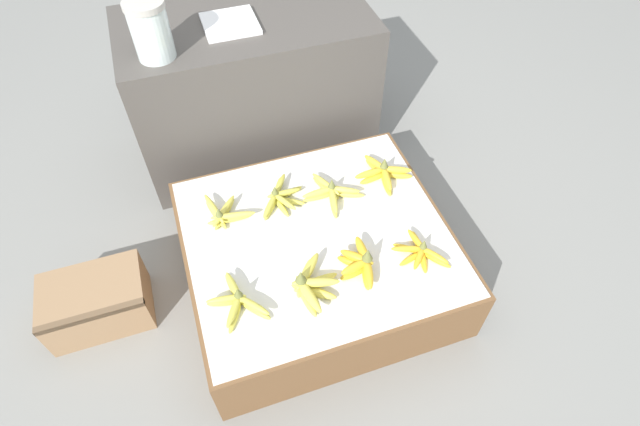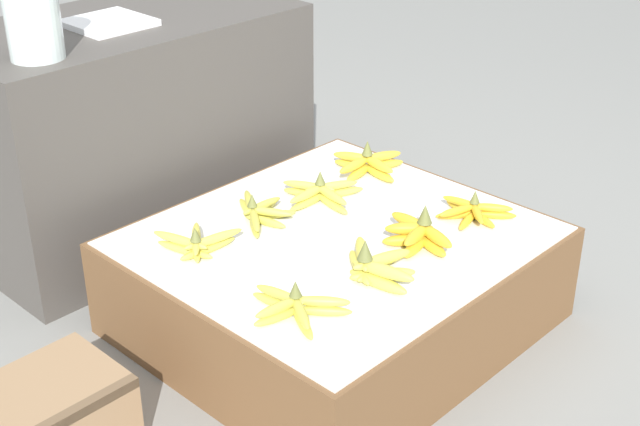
{
  "view_description": "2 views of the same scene",
  "coord_description": "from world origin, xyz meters",
  "px_view_note": "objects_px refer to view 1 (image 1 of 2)",
  "views": [
    {
      "loc": [
        -0.35,
        -1.06,
        1.75
      ],
      "look_at": [
        0.02,
        0.04,
        0.35
      ],
      "focal_mm": 28.0,
      "sensor_mm": 36.0,
      "label": 1
    },
    {
      "loc": [
        -1.5,
        -1.37,
        1.39
      ],
      "look_at": [
        -0.02,
        0.04,
        0.33
      ],
      "focal_mm": 50.0,
      "sensor_mm": 36.0,
      "label": 2
    }
  ],
  "objects_px": {
    "banana_bunch_front_right": "(420,252)",
    "banana_bunch_front_midright": "(361,263)",
    "banana_bunch_front_midleft": "(310,285)",
    "banana_bunch_middle_right": "(383,173)",
    "wooden_crate": "(97,302)",
    "banana_bunch_front_left": "(237,301)",
    "foam_tray_white": "(230,23)",
    "banana_bunch_middle_midleft": "(280,197)",
    "glass_jar": "(150,30)",
    "banana_bunch_middle_midright": "(331,193)",
    "banana_bunch_middle_left": "(223,214)"
  },
  "relations": [
    {
      "from": "banana_bunch_middle_midright",
      "to": "foam_tray_white",
      "type": "xyz_separation_m",
      "value": [
        -0.2,
        0.65,
        0.4
      ]
    },
    {
      "from": "banana_bunch_front_midright",
      "to": "glass_jar",
      "type": "relative_size",
      "value": 1.04
    },
    {
      "from": "banana_bunch_front_midright",
      "to": "banana_bunch_front_left",
      "type": "bearing_deg",
      "value": -179.62
    },
    {
      "from": "banana_bunch_front_left",
      "to": "banana_bunch_front_midleft",
      "type": "relative_size",
      "value": 0.96
    },
    {
      "from": "banana_bunch_front_left",
      "to": "glass_jar",
      "type": "relative_size",
      "value": 1.08
    },
    {
      "from": "banana_bunch_middle_midleft",
      "to": "banana_bunch_middle_midright",
      "type": "distance_m",
      "value": 0.2
    },
    {
      "from": "banana_bunch_front_left",
      "to": "banana_bunch_front_midright",
      "type": "relative_size",
      "value": 1.04
    },
    {
      "from": "banana_bunch_front_midleft",
      "to": "banana_bunch_middle_midright",
      "type": "relative_size",
      "value": 0.98
    },
    {
      "from": "banana_bunch_front_right",
      "to": "banana_bunch_middle_right",
      "type": "height_order",
      "value": "banana_bunch_middle_right"
    },
    {
      "from": "wooden_crate",
      "to": "banana_bunch_middle_midleft",
      "type": "bearing_deg",
      "value": 8.15
    },
    {
      "from": "banana_bunch_front_right",
      "to": "banana_bunch_front_midleft",
      "type": "bearing_deg",
      "value": -178.8
    },
    {
      "from": "wooden_crate",
      "to": "banana_bunch_middle_midleft",
      "type": "distance_m",
      "value": 0.79
    },
    {
      "from": "banana_bunch_middle_left",
      "to": "banana_bunch_front_left",
      "type": "bearing_deg",
      "value": -94.94
    },
    {
      "from": "banana_bunch_front_right",
      "to": "foam_tray_white",
      "type": "distance_m",
      "value": 1.17
    },
    {
      "from": "banana_bunch_front_right",
      "to": "foam_tray_white",
      "type": "height_order",
      "value": "foam_tray_white"
    },
    {
      "from": "banana_bunch_front_midleft",
      "to": "banana_bunch_middle_left",
      "type": "relative_size",
      "value": 1.31
    },
    {
      "from": "banana_bunch_middle_right",
      "to": "banana_bunch_middle_midleft",
      "type": "bearing_deg",
      "value": 178.27
    },
    {
      "from": "banana_bunch_front_left",
      "to": "banana_bunch_middle_left",
      "type": "relative_size",
      "value": 1.26
    },
    {
      "from": "banana_bunch_front_right",
      "to": "banana_bunch_middle_midleft",
      "type": "relative_size",
      "value": 0.91
    },
    {
      "from": "banana_bunch_front_right",
      "to": "glass_jar",
      "type": "height_order",
      "value": "glass_jar"
    },
    {
      "from": "wooden_crate",
      "to": "banana_bunch_middle_right",
      "type": "distance_m",
      "value": 1.21
    },
    {
      "from": "banana_bunch_front_right",
      "to": "banana_bunch_front_midright",
      "type": "bearing_deg",
      "value": 176.45
    },
    {
      "from": "banana_bunch_front_right",
      "to": "glass_jar",
      "type": "relative_size",
      "value": 0.92
    },
    {
      "from": "banana_bunch_middle_midright",
      "to": "glass_jar",
      "type": "xyz_separation_m",
      "value": [
        -0.51,
        0.52,
        0.5
      ]
    },
    {
      "from": "banana_bunch_middle_midright",
      "to": "banana_bunch_front_midleft",
      "type": "bearing_deg",
      "value": -119.05
    },
    {
      "from": "banana_bunch_front_midleft",
      "to": "banana_bunch_middle_right",
      "type": "relative_size",
      "value": 1.0
    },
    {
      "from": "wooden_crate",
      "to": "banana_bunch_front_left",
      "type": "height_order",
      "value": "banana_bunch_front_left"
    },
    {
      "from": "banana_bunch_front_right",
      "to": "foam_tray_white",
      "type": "bearing_deg",
      "value": 111.85
    },
    {
      "from": "banana_bunch_middle_left",
      "to": "banana_bunch_middle_midright",
      "type": "height_order",
      "value": "banana_bunch_middle_midright"
    },
    {
      "from": "banana_bunch_front_midleft",
      "to": "glass_jar",
      "type": "bearing_deg",
      "value": 108.33
    },
    {
      "from": "banana_bunch_front_left",
      "to": "banana_bunch_front_midleft",
      "type": "xyz_separation_m",
      "value": [
        0.25,
        -0.02,
        0.01
      ]
    },
    {
      "from": "banana_bunch_front_midleft",
      "to": "banana_bunch_middle_left",
      "type": "bearing_deg",
      "value": 117.62
    },
    {
      "from": "banana_bunch_middle_midleft",
      "to": "glass_jar",
      "type": "height_order",
      "value": "glass_jar"
    },
    {
      "from": "foam_tray_white",
      "to": "banana_bunch_middle_left",
      "type": "bearing_deg",
      "value": -109.17
    },
    {
      "from": "banana_bunch_front_left",
      "to": "glass_jar",
      "type": "bearing_deg",
      "value": 93.43
    },
    {
      "from": "banana_bunch_front_midleft",
      "to": "banana_bunch_front_right",
      "type": "relative_size",
      "value": 1.23
    },
    {
      "from": "banana_bunch_front_midleft",
      "to": "banana_bunch_front_left",
      "type": "bearing_deg",
      "value": 175.47
    },
    {
      "from": "banana_bunch_middle_midright",
      "to": "banana_bunch_middle_right",
      "type": "xyz_separation_m",
      "value": [
        0.23,
        0.03,
        0.0
      ]
    },
    {
      "from": "banana_bunch_middle_midleft",
      "to": "foam_tray_white",
      "type": "relative_size",
      "value": 1.0
    },
    {
      "from": "banana_bunch_middle_right",
      "to": "foam_tray_white",
      "type": "distance_m",
      "value": 0.86
    },
    {
      "from": "banana_bunch_front_right",
      "to": "banana_bunch_middle_right",
      "type": "relative_size",
      "value": 0.81
    },
    {
      "from": "wooden_crate",
      "to": "glass_jar",
      "type": "distance_m",
      "value": 1.02
    },
    {
      "from": "banana_bunch_middle_left",
      "to": "glass_jar",
      "type": "relative_size",
      "value": 0.86
    },
    {
      "from": "banana_bunch_middle_midright",
      "to": "banana_bunch_front_midright",
      "type": "bearing_deg",
      "value": -92.33
    },
    {
      "from": "glass_jar",
      "to": "banana_bunch_middle_midright",
      "type": "bearing_deg",
      "value": -46.03
    },
    {
      "from": "glass_jar",
      "to": "banana_bunch_front_right",
      "type": "bearing_deg",
      "value": -51.39
    },
    {
      "from": "banana_bunch_front_midright",
      "to": "glass_jar",
      "type": "height_order",
      "value": "glass_jar"
    },
    {
      "from": "banana_bunch_middle_midleft",
      "to": "glass_jar",
      "type": "relative_size",
      "value": 1.01
    },
    {
      "from": "banana_bunch_front_left",
      "to": "banana_bunch_front_right",
      "type": "distance_m",
      "value": 0.66
    },
    {
      "from": "wooden_crate",
      "to": "banana_bunch_front_midleft",
      "type": "distance_m",
      "value": 0.83
    }
  ]
}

